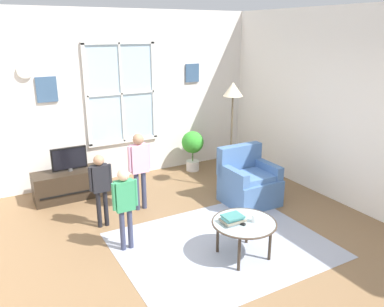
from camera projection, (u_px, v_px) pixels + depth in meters
ground_plane at (213, 262)px, 4.54m from camera, size 5.82×6.99×0.02m
back_wall at (116, 97)px, 6.79m from camera, size 5.22×0.17×2.94m
side_wall_right at (379, 115)px, 5.33m from camera, size 0.12×6.39×2.94m
area_rug at (222, 245)px, 4.88m from camera, size 2.54×2.06×0.01m
tv_stand at (72, 184)px, 6.21m from camera, size 1.17×0.46×0.46m
television at (69, 159)px, 6.08m from camera, size 0.54×0.08×0.39m
armchair at (248, 183)px, 6.01m from camera, size 0.76×0.74×0.87m
coffee_table at (244, 224)px, 4.52m from camera, size 0.77×0.77×0.46m
book_stack at (233, 219)px, 4.48m from camera, size 0.27×0.20×0.10m
cup at (255, 218)px, 4.51m from camera, size 0.08×0.08×0.09m
remote_near_books at (236, 215)px, 4.66m from camera, size 0.11×0.14×0.02m
remote_near_cup at (240, 223)px, 4.47m from camera, size 0.09×0.14×0.02m
person_green_shirt at (125, 200)px, 4.60m from camera, size 0.32×0.14×1.05m
person_black_shirt at (100, 183)px, 5.16m from camera, size 0.31×0.14×1.03m
person_pink_shirt at (139, 163)px, 5.65m from camera, size 0.35×0.16×1.18m
potted_plant_by_window at (193, 145)px, 7.34m from camera, size 0.42×0.42×0.77m
floor_lamp at (233, 100)px, 6.18m from camera, size 0.32×0.32×1.81m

